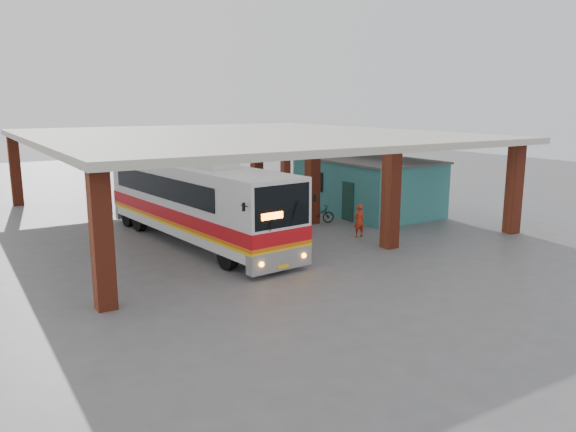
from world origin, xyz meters
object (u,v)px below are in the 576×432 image
Objects in this scene: red_chair at (291,203)px; motorcycle at (318,215)px; coach_bus at (197,202)px; pedestrian at (359,221)px.

motorcycle is at bearing -110.19° from red_chair.
red_chair is (1.08, 4.30, -0.15)m from motorcycle.
red_chair is at bearing 1.03° from motorcycle.
coach_bus is 7.28× the size of motorcycle.
pedestrian is (6.89, -3.06, -1.10)m from coach_bus.
pedestrian reaches higher than red_chair.
motorcycle is 2.55× the size of red_chair.
coach_bus reaches higher than motorcycle.
coach_bus is at bearing -155.60° from red_chair.
motorcycle is (6.95, 0.43, -1.41)m from coach_bus.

